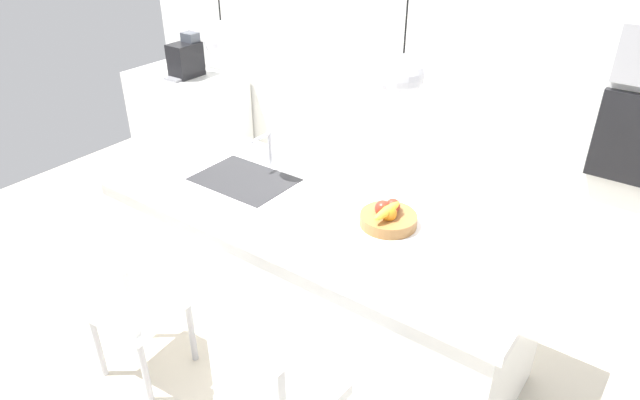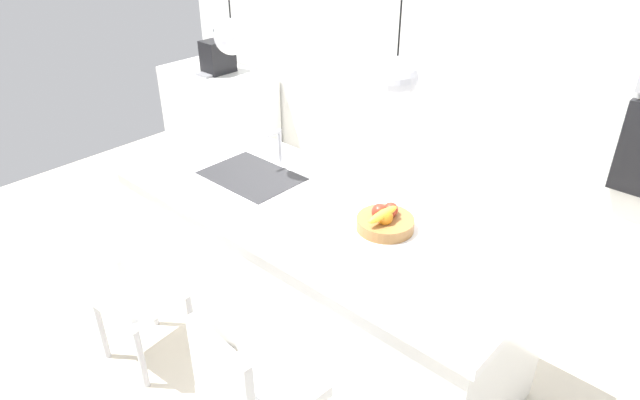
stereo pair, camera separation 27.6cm
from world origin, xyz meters
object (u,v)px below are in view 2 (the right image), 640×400
Objects in this scene: fruit_bowl at (385,220)px; coffee_machine at (218,55)px; chair_middle at (251,391)px; chair_near at (129,292)px.

coffee_machine reaches higher than fruit_bowl.
fruit_bowl reaches higher than chair_middle.
chair_middle is at bearing -90.58° from fruit_bowl.
fruit_bowl is at bearing 89.42° from chair_middle.
fruit_bowl is 0.33× the size of chair_middle.
chair_middle is at bearing -0.28° from chair_near.
coffee_machine is at bearing 130.72° from chair_near.
fruit_bowl is at bearing 42.32° from chair_near.
chair_middle is (0.99, -0.00, 0.00)m from chair_near.
fruit_bowl is 1.02m from chair_middle.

